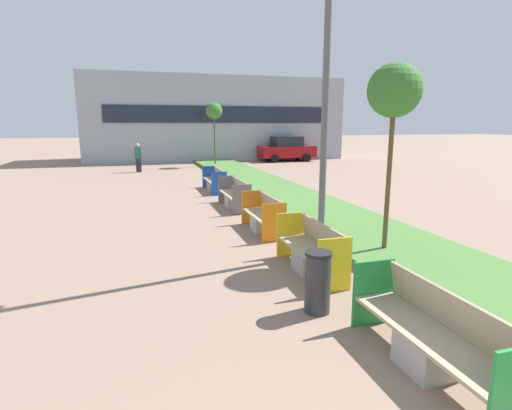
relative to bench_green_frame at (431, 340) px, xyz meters
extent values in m
cube|color=#4C7A38|center=(2.26, 8.52, -0.28)|extent=(2.80, 120.00, 0.18)
cube|color=#939EAD|center=(3.06, 29.15, 2.77)|extent=(19.65, 6.38, 6.28)
cube|color=#1E2333|center=(3.06, 25.91, 3.08)|extent=(16.50, 0.08, 1.20)
cube|color=#ADA8A0|center=(-0.04, 0.00, -0.17)|extent=(0.52, 0.60, 0.42)
cube|color=tan|center=(-0.04, 0.00, 0.06)|extent=(0.58, 2.20, 0.05)
cube|color=tan|center=(0.23, 0.00, 0.33)|extent=(0.14, 2.11, 0.48)
cube|color=#238C3D|center=(-0.04, 1.12, 0.10)|extent=(0.62, 0.04, 0.94)
cube|color=#ADA8A0|center=(-0.04, 3.26, -0.17)|extent=(0.52, 0.60, 0.42)
cube|color=tan|center=(-0.04, 3.26, 0.06)|extent=(0.58, 1.95, 0.05)
cube|color=tan|center=(0.23, 3.26, 0.33)|extent=(0.14, 1.87, 0.48)
cube|color=yellow|center=(-0.04, 2.27, 0.10)|extent=(0.62, 0.04, 0.94)
cube|color=yellow|center=(-0.04, 4.25, 0.10)|extent=(0.62, 0.04, 0.94)
cube|color=#ADA8A0|center=(-0.04, 6.28, -0.17)|extent=(0.52, 0.60, 0.42)
cube|color=tan|center=(-0.04, 6.28, 0.06)|extent=(0.58, 1.87, 0.05)
cube|color=tan|center=(0.23, 6.28, 0.33)|extent=(0.14, 1.79, 0.48)
cube|color=orange|center=(-0.04, 5.33, 0.10)|extent=(0.62, 0.04, 0.94)
cube|color=orange|center=(-0.04, 7.23, 0.10)|extent=(0.62, 0.04, 0.94)
cube|color=#ADA8A0|center=(-0.04, 9.50, -0.17)|extent=(0.52, 0.60, 0.42)
cube|color=tan|center=(-0.04, 9.50, 0.06)|extent=(0.58, 2.17, 0.05)
cube|color=tan|center=(0.23, 9.50, 0.33)|extent=(0.14, 2.08, 0.48)
cube|color=slate|center=(-0.04, 8.40, 0.10)|extent=(0.62, 0.04, 0.94)
cube|color=slate|center=(-0.04, 10.61, 0.10)|extent=(0.62, 0.04, 0.94)
cube|color=#ADA8A0|center=(-0.04, 13.09, -0.17)|extent=(0.52, 0.60, 0.42)
cube|color=tan|center=(-0.04, 13.09, 0.06)|extent=(0.58, 2.22, 0.05)
cube|color=tan|center=(0.23, 13.09, 0.33)|extent=(0.14, 2.13, 0.48)
cube|color=blue|center=(-0.04, 11.96, 0.10)|extent=(0.62, 0.04, 0.94)
cube|color=blue|center=(-0.04, 14.21, 0.10)|extent=(0.62, 0.04, 0.94)
cylinder|color=#2D2D30|center=(-0.61, 1.69, 0.07)|extent=(0.39, 0.39, 0.89)
cylinder|color=black|center=(-0.61, 1.69, 0.54)|extent=(0.40, 0.40, 0.05)
cylinder|color=#56595B|center=(0.61, 4.14, 3.11)|extent=(0.14, 0.14, 6.96)
cylinder|color=brown|center=(1.88, 3.67, 1.20)|extent=(0.10, 0.10, 3.14)
sphere|color=#38702D|center=(1.88, 3.67, 3.06)|extent=(1.08, 1.08, 1.08)
cylinder|color=brown|center=(1.88, 22.91, 1.28)|extent=(0.10, 0.10, 3.31)
sphere|color=#38702D|center=(1.88, 22.91, 3.23)|extent=(1.07, 1.07, 1.07)
cube|color=#232633|center=(-3.04, 20.93, 0.03)|extent=(0.30, 0.22, 0.81)
cube|color=#236051|center=(-3.04, 20.93, 0.76)|extent=(0.38, 0.24, 0.65)
sphere|color=tan|center=(-3.04, 20.93, 1.20)|extent=(0.22, 0.22, 0.22)
cube|color=olive|center=(-3.32, 20.93, 0.39)|extent=(0.12, 0.20, 0.18)
cube|color=maroon|center=(7.77, 25.02, 0.35)|extent=(4.24, 1.86, 0.84)
cube|color=black|center=(7.77, 25.02, 1.13)|extent=(2.13, 1.60, 0.72)
cylinder|color=black|center=(9.03, 24.12, -0.07)|extent=(0.60, 0.20, 0.60)
cylinder|color=black|center=(9.03, 25.92, -0.07)|extent=(0.60, 0.20, 0.60)
cylinder|color=black|center=(6.51, 24.12, -0.07)|extent=(0.60, 0.20, 0.60)
cylinder|color=black|center=(6.51, 25.92, -0.07)|extent=(0.60, 0.20, 0.60)
camera|label=1|loc=(-3.08, -3.40, 2.41)|focal=28.00mm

